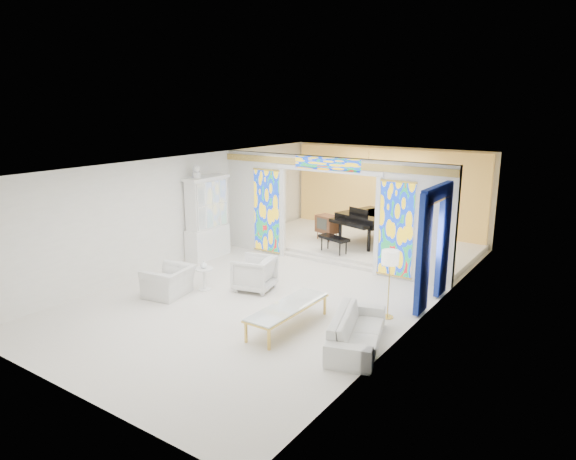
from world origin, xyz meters
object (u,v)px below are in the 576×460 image
Objects in this scene: coffee_table at (288,307)px; armchair_left at (169,281)px; sofa at (357,330)px; tv_console at (327,224)px; armchair_right at (254,273)px; grand_piano at (377,218)px; china_cabinet at (207,218)px.

armchair_left is at bearing -178.49° from coffee_table.
armchair_left is 4.81m from sofa.
armchair_right is at bearing -66.92° from tv_console.
grand_piano is (-0.97, 6.27, 0.54)m from coffee_table.
armchair_right is 1.16× the size of tv_console.
coffee_table is at bearing -65.11° from grand_piano.
sofa is 2.74× the size of tv_console.
armchair_left is (1.36, -2.80, -0.83)m from china_cabinet.
coffee_table is 2.73× the size of tv_console.
china_cabinet reaches higher than grand_piano.
grand_piano is (-2.47, 6.19, 0.66)m from sofa.
grand_piano is at bearing 149.33° from armchair_left.
china_cabinet is 3.22m from armchair_left.
coffee_table is 6.32m from tv_console.
armchair_left is 3.31m from coffee_table.
armchair_right is 4.52m from tv_console.
sofa is at bearing -23.11° from china_cabinet.
tv_console is at bearing -146.99° from grand_piano.
coffee_table is at bearing -51.25° from tv_console.
tv_console is (2.20, 3.10, -0.48)m from china_cabinet.
sofa is at bearing 56.28° from armchair_right.
china_cabinet is 1.27× the size of sofa.
tv_console is (-0.57, 4.47, 0.28)m from armchair_right.
armchair_left reaches higher than sofa.
tv_console is at bearing 112.96° from coffee_table.
sofa is 6.98m from tv_console.
armchair_right is at bearing 124.80° from armchair_left.
armchair_right is 0.42× the size of sofa.
china_cabinet is 3.19m from armchair_right.
tv_console is at bearing 54.61° from china_cabinet.
armchair_right is 0.42× the size of coffee_table.
grand_piano reaches higher than tv_console.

